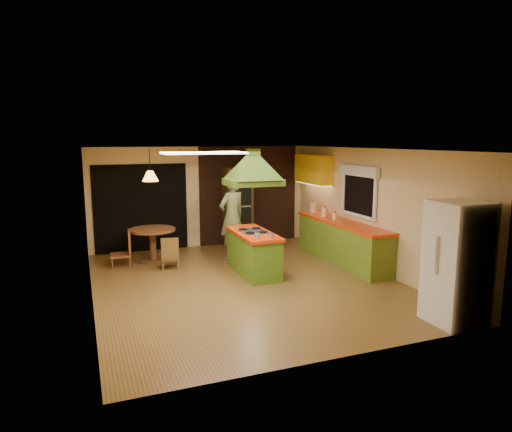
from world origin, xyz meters
name	(u,v)px	position (x,y,z in m)	size (l,w,h in m)	color
ground	(246,282)	(0.00, 0.00, 0.00)	(6.50, 6.50, 0.00)	brown
room_walls	(246,218)	(0.00, 0.00, 1.25)	(5.50, 6.50, 6.50)	beige
ceiling_plane	(246,149)	(0.00, 0.00, 2.50)	(6.50, 6.50, 0.00)	silver
brick_panel	(249,195)	(1.25, 3.23, 1.25)	(2.64, 0.03, 2.50)	#381E14
nook_opening	(141,208)	(-1.50, 3.23, 1.05)	(2.20, 0.03, 2.10)	black
right_counter	(342,242)	(2.45, 0.60, 0.46)	(0.62, 3.05, 0.92)	olive
upper_cabinets	(313,169)	(2.57, 2.20, 1.95)	(0.34, 1.40, 0.70)	yellow
window_right	(359,183)	(2.70, 0.40, 1.77)	(0.12, 1.35, 1.06)	black
fluor_panel	(204,153)	(-1.10, -1.20, 2.48)	(1.20, 0.60, 0.03)	white
kitchen_island	(253,252)	(0.35, 0.55, 0.43)	(0.71, 1.70, 0.87)	#578020
range_hood	(253,162)	(0.35, 0.55, 2.25)	(1.08, 0.78, 0.80)	#4B6A1A
man	(232,217)	(0.30, 1.74, 0.95)	(0.70, 0.46, 1.91)	#515D31
refrigerator	(457,263)	(2.24, -2.87, 0.91)	(0.75, 0.71, 1.81)	white
wall_oven	(237,207)	(0.84, 2.95, 0.99)	(0.66, 0.61, 1.99)	#463116
dining_table	(153,239)	(-1.41, 2.14, 0.52)	(1.00, 1.00, 0.75)	brown
chair_left	(120,249)	(-2.11, 2.04, 0.38)	(0.42, 0.42, 0.77)	brown
chair_near	(170,252)	(-1.16, 1.49, 0.34)	(0.37, 0.37, 0.68)	brown
pendant_lamp	(150,176)	(-1.41, 2.14, 1.90)	(0.35, 0.35, 0.22)	#FF9E3F
canister_large	(313,208)	(2.40, 1.85, 1.04)	(0.16, 0.16, 0.24)	#FFEACD
canister_medium	(325,212)	(2.40, 1.30, 1.02)	(0.15, 0.15, 0.20)	#FFF0CD
canister_small	(335,216)	(2.40, 0.84, 0.99)	(0.11, 0.11, 0.14)	#F6EAC6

